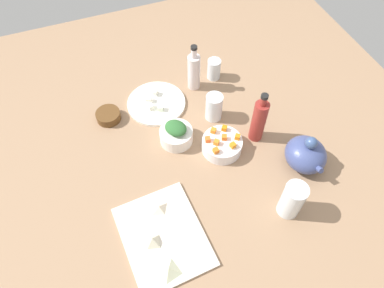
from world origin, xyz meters
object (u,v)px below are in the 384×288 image
at_px(drinking_glass_0, 214,107).
at_px(bottle_1, 259,120).
at_px(plate_tofu, 156,103).
at_px(bottle_0, 194,71).
at_px(drinking_glass_2, 214,69).
at_px(drinking_glass_1, 292,200).
at_px(cutting_board, 163,236).
at_px(bowl_small_side, 108,116).
at_px(bowl_greens, 176,136).
at_px(bowl_carrots, 222,145).
at_px(teapot, 306,154).

bearing_deg(drinking_glass_0, bottle_1, 36.55).
distance_m(plate_tofu, bottle_1, 0.43).
relative_size(bottle_0, drinking_glass_2, 2.31).
xyz_separation_m(bottle_1, drinking_glass_1, (0.31, -0.04, -0.02)).
bearing_deg(cutting_board, bottle_0, 150.50).
relative_size(bottle_1, drinking_glass_0, 2.01).
bearing_deg(bowl_small_side, bowl_greens, 47.65).
relative_size(bowl_greens, bottle_1, 0.54).
height_order(bowl_small_side, drinking_glass_1, drinking_glass_1).
distance_m(bowl_carrots, bottle_0, 0.34).
bearing_deg(drinking_glass_2, cutting_board, -35.44).
bearing_deg(bowl_small_side, plate_tofu, 91.57).
bearing_deg(bottle_0, teapot, 24.21).
bearing_deg(bottle_1, drinking_glass_1, -6.99).
bearing_deg(bowl_small_side, bottle_1, 60.18).
distance_m(bottle_0, drinking_glass_1, 0.64).
bearing_deg(bowl_carrots, drinking_glass_2, 161.45).
distance_m(cutting_board, bottle_0, 0.67).
bearing_deg(plate_tofu, drinking_glass_1, 23.67).
bearing_deg(teapot, bowl_small_side, -126.99).
bearing_deg(bottle_1, plate_tofu, -134.06).
height_order(bottle_1, drinking_glass_2, bottle_1).
relative_size(bowl_small_side, drinking_glass_1, 0.66).
bearing_deg(bowl_greens, drinking_glass_2, 134.83).
height_order(plate_tofu, drinking_glass_1, drinking_glass_1).
relative_size(plate_tofu, bottle_0, 1.12).
height_order(bottle_0, drinking_glass_1, bottle_0).
relative_size(bowl_carrots, drinking_glass_0, 1.30).
bearing_deg(cutting_board, bottle_1, 119.01).
distance_m(drinking_glass_0, drinking_glass_1, 0.46).
xyz_separation_m(cutting_board, drinking_glass_0, (-0.40, 0.34, 0.05)).
height_order(cutting_board, drinking_glass_2, drinking_glass_2).
relative_size(plate_tofu, drinking_glass_0, 2.09).
height_order(cutting_board, teapot, teapot).
distance_m(bowl_greens, bowl_carrots, 0.17).
bearing_deg(bowl_small_side, bowl_carrots, 50.60).
height_order(drinking_glass_0, drinking_glass_2, drinking_glass_0).
distance_m(cutting_board, bowl_carrots, 0.39).
height_order(bowl_greens, drinking_glass_0, drinking_glass_0).
relative_size(plate_tofu, teapot, 1.42).
bearing_deg(teapot, drinking_glass_2, -166.45).
relative_size(bottle_0, drinking_glass_0, 1.86).
height_order(drinking_glass_0, drinking_glass_1, drinking_glass_1).
relative_size(drinking_glass_0, drinking_glass_1, 0.79).
bearing_deg(bowl_greens, bowl_carrots, 55.53).
bearing_deg(bottle_0, bowl_small_side, -82.95).
distance_m(bowl_carrots, bottle_1, 0.16).
bearing_deg(drinking_glass_1, cutting_board, -98.11).
xyz_separation_m(drinking_glass_0, drinking_glass_1, (0.46, 0.07, 0.02)).
relative_size(bowl_carrots, drinking_glass_1, 1.03).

